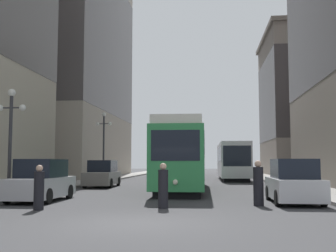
{
  "coord_description": "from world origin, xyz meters",
  "views": [
    {
      "loc": [
        1.94,
        -11.63,
        1.68
      ],
      "look_at": [
        0.1,
        6.94,
        3.31
      ],
      "focal_mm": 44.63,
      "sensor_mm": 36.0,
      "label": 1
    }
  ],
  "objects_px": {
    "pedestrian_crossing_far": "(163,187)",
    "lamp_post_left_near": "(11,124)",
    "parked_car_left_near": "(103,175)",
    "streetcar": "(183,155)",
    "pedestrian_crossing_near": "(258,185)",
    "pedestrian_on_sidewalk": "(39,189)",
    "parked_car_left_mid": "(41,182)",
    "parked_car_right_far": "(293,183)",
    "transit_bus": "(233,160)",
    "lamp_post_left_far": "(104,136)"
  },
  "relations": [
    {
      "from": "pedestrian_crossing_far",
      "to": "lamp_post_left_near",
      "type": "distance_m",
      "value": 8.63
    },
    {
      "from": "parked_car_left_near",
      "to": "pedestrian_crossing_far",
      "type": "bearing_deg",
      "value": -68.86
    },
    {
      "from": "lamp_post_left_near",
      "to": "streetcar",
      "type": "bearing_deg",
      "value": 41.87
    },
    {
      "from": "pedestrian_crossing_near",
      "to": "pedestrian_on_sidewalk",
      "type": "distance_m",
      "value": 8.2
    },
    {
      "from": "parked_car_left_mid",
      "to": "pedestrian_crossing_far",
      "type": "bearing_deg",
      "value": -23.52
    },
    {
      "from": "parked_car_right_far",
      "to": "lamp_post_left_near",
      "type": "relative_size",
      "value": 0.89
    },
    {
      "from": "streetcar",
      "to": "pedestrian_on_sidewalk",
      "type": "relative_size",
      "value": 8.56
    },
    {
      "from": "pedestrian_crossing_far",
      "to": "transit_bus",
      "type": "bearing_deg",
      "value": -63.69
    },
    {
      "from": "transit_bus",
      "to": "pedestrian_crossing_near",
      "type": "height_order",
      "value": "transit_bus"
    },
    {
      "from": "parked_car_left_near",
      "to": "lamp_post_left_far",
      "type": "height_order",
      "value": "lamp_post_left_far"
    },
    {
      "from": "transit_bus",
      "to": "lamp_post_left_far",
      "type": "xyz_separation_m",
      "value": [
        -11.45,
        -4.56,
        2.07
      ]
    },
    {
      "from": "parked_car_right_far",
      "to": "pedestrian_crossing_far",
      "type": "height_order",
      "value": "parked_car_right_far"
    },
    {
      "from": "parked_car_right_far",
      "to": "pedestrian_crossing_near",
      "type": "bearing_deg",
      "value": 38.36
    },
    {
      "from": "pedestrian_crossing_near",
      "to": "lamp_post_left_far",
      "type": "distance_m",
      "value": 22.51
    },
    {
      "from": "parked_car_right_far",
      "to": "pedestrian_crossing_far",
      "type": "relative_size",
      "value": 2.68
    },
    {
      "from": "pedestrian_on_sidewalk",
      "to": "streetcar",
      "type": "bearing_deg",
      "value": 77.53
    },
    {
      "from": "lamp_post_left_far",
      "to": "lamp_post_left_near",
      "type": "bearing_deg",
      "value": -90.0
    },
    {
      "from": "parked_car_left_near",
      "to": "lamp_post_left_far",
      "type": "xyz_separation_m",
      "value": [
        -1.9,
        7.56,
        3.17
      ]
    },
    {
      "from": "pedestrian_crossing_far",
      "to": "lamp_post_left_far",
      "type": "relative_size",
      "value": 0.28
    },
    {
      "from": "streetcar",
      "to": "lamp_post_left_far",
      "type": "relative_size",
      "value": 2.29
    },
    {
      "from": "pedestrian_on_sidewalk",
      "to": "lamp_post_left_near",
      "type": "distance_m",
      "value": 5.98
    },
    {
      "from": "pedestrian_crossing_near",
      "to": "pedestrian_crossing_far",
      "type": "distance_m",
      "value": 3.79
    },
    {
      "from": "lamp_post_left_near",
      "to": "lamp_post_left_far",
      "type": "distance_m",
      "value": 17.3
    },
    {
      "from": "streetcar",
      "to": "transit_bus",
      "type": "distance_m",
      "value": 15.48
    },
    {
      "from": "transit_bus",
      "to": "pedestrian_crossing_far",
      "type": "xyz_separation_m",
      "value": [
        -3.92,
        -25.09,
        -1.18
      ]
    },
    {
      "from": "parked_car_left_mid",
      "to": "pedestrian_on_sidewalk",
      "type": "bearing_deg",
      "value": -69.23
    },
    {
      "from": "streetcar",
      "to": "pedestrian_crossing_near",
      "type": "bearing_deg",
      "value": -69.18
    },
    {
      "from": "pedestrian_on_sidewalk",
      "to": "lamp_post_left_far",
      "type": "bearing_deg",
      "value": 107.77
    },
    {
      "from": "pedestrian_on_sidewalk",
      "to": "parked_car_left_near",
      "type": "bearing_deg",
      "value": 104.67
    },
    {
      "from": "parked_car_left_near",
      "to": "pedestrian_on_sidewalk",
      "type": "xyz_separation_m",
      "value": [
        1.33,
        -13.97,
        -0.11
      ]
    },
    {
      "from": "lamp_post_left_far",
      "to": "streetcar",
      "type": "bearing_deg",
      "value": -53.82
    },
    {
      "from": "pedestrian_crossing_near",
      "to": "lamp_post_left_near",
      "type": "bearing_deg",
      "value": -115.78
    },
    {
      "from": "streetcar",
      "to": "lamp_post_left_far",
      "type": "bearing_deg",
      "value": 125.57
    },
    {
      "from": "streetcar",
      "to": "lamp_post_left_near",
      "type": "bearing_deg",
      "value": -138.75
    },
    {
      "from": "streetcar",
      "to": "transit_bus",
      "type": "relative_size",
      "value": 1.2
    },
    {
      "from": "pedestrian_crossing_far",
      "to": "pedestrian_on_sidewalk",
      "type": "xyz_separation_m",
      "value": [
        -4.31,
        -1.0,
        -0.03
      ]
    },
    {
      "from": "transit_bus",
      "to": "parked_car_right_far",
      "type": "height_order",
      "value": "transit_bus"
    },
    {
      "from": "parked_car_left_mid",
      "to": "pedestrian_crossing_far",
      "type": "distance_m",
      "value": 6.12
    },
    {
      "from": "lamp_post_left_near",
      "to": "lamp_post_left_far",
      "type": "bearing_deg",
      "value": 90.0
    },
    {
      "from": "parked_car_left_near",
      "to": "pedestrian_crossing_far",
      "type": "relative_size",
      "value": 2.85
    },
    {
      "from": "pedestrian_crossing_near",
      "to": "lamp_post_left_near",
      "type": "height_order",
      "value": "lamp_post_left_near"
    },
    {
      "from": "parked_car_left_near",
      "to": "pedestrian_on_sidewalk",
      "type": "height_order",
      "value": "parked_car_left_near"
    },
    {
      "from": "parked_car_left_mid",
      "to": "lamp_post_left_far",
      "type": "height_order",
      "value": "lamp_post_left_far"
    },
    {
      "from": "parked_car_left_mid",
      "to": "pedestrian_on_sidewalk",
      "type": "distance_m",
      "value": 3.62
    },
    {
      "from": "parked_car_left_near",
      "to": "parked_car_right_far",
      "type": "distance_m",
      "value": 15.09
    },
    {
      "from": "parked_car_right_far",
      "to": "pedestrian_on_sidewalk",
      "type": "height_order",
      "value": "parked_car_right_far"
    },
    {
      "from": "transit_bus",
      "to": "parked_car_right_far",
      "type": "xyz_separation_m",
      "value": [
        1.24,
        -22.66,
        -1.1
      ]
    },
    {
      "from": "streetcar",
      "to": "pedestrian_on_sidewalk",
      "type": "bearing_deg",
      "value": -112.34
    },
    {
      "from": "pedestrian_crossing_far",
      "to": "streetcar",
      "type": "bearing_deg",
      "value": -55.4
    },
    {
      "from": "streetcar",
      "to": "transit_bus",
      "type": "xyz_separation_m",
      "value": [
        3.81,
        15.0,
        -0.15
      ]
    }
  ]
}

